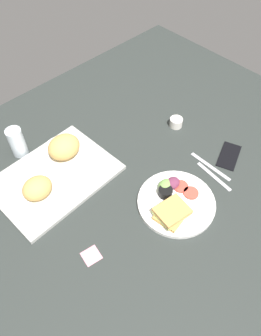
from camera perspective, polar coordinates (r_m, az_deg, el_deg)
name	(u,v)px	position (r cm, az deg, el deg)	size (l,w,h in cm)	color
ground_plane	(132,184)	(125.00, 0.29, -2.85)	(190.00, 150.00, 3.00)	#282D2B
serving_tray	(55,177)	(127.55, -13.26, -1.55)	(45.00, 33.00, 1.60)	#B2B2AD
bread_plate_near	(38,193)	(119.82, -16.01, -4.20)	(21.32, 21.32, 8.81)	white
bread_plate_far	(65,149)	(129.32, -11.50, 3.25)	(21.64, 21.64, 10.18)	white
plate_with_salad	(174,202)	(117.71, 7.77, -5.90)	(28.22, 28.22, 5.40)	white
drinking_glass	(17,142)	(136.15, -19.42, 4.35)	(6.18, 6.18, 12.66)	silver
espresso_cup	(176,122)	(144.15, 8.05, 7.99)	(5.60, 5.60, 4.00)	silver
fork	(214,176)	(129.18, 14.53, -1.42)	(17.00, 1.40, 0.50)	#B7B7BC
knife	(210,166)	(132.00, 13.94, 0.30)	(19.00, 1.40, 0.50)	#B7B7BC
cell_phone	(229,156)	(137.55, 17.02, 2.12)	(14.40, 7.20, 0.80)	black
sticky_note	(91,256)	(109.54, -6.94, -15.12)	(5.60, 5.60, 0.12)	pink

